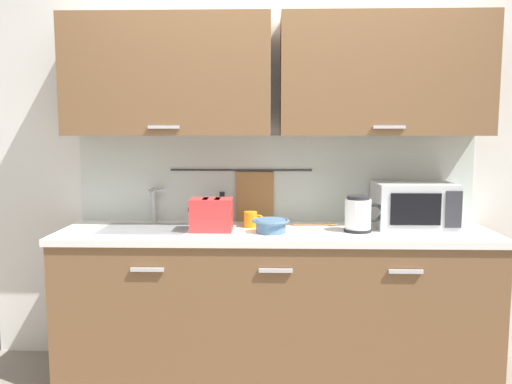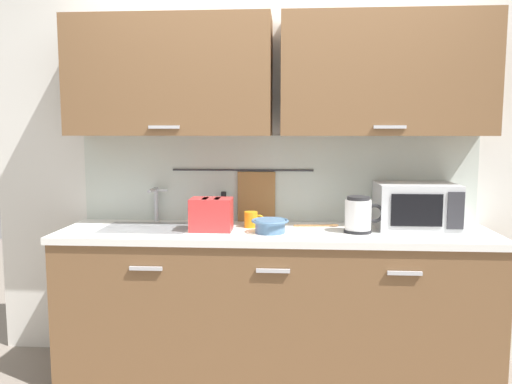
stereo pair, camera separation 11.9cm
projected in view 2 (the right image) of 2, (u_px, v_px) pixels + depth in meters
counter_unit at (273, 303)px, 3.05m from camera, size 2.53×0.64×0.90m
back_wall_assembly at (277, 124)px, 3.15m from camera, size 3.70×0.41×2.50m
sink_faucet at (155, 199)px, 3.26m from camera, size 0.09×0.17×0.22m
microwave at (416, 206)px, 3.03m from camera, size 0.46×0.35×0.27m
electric_kettle at (359, 215)px, 2.91m from camera, size 0.23×0.16×0.21m
dish_soap_bottle at (224, 209)px, 3.24m from camera, size 0.06×0.06×0.20m
mug_near_sink at (251, 219)px, 3.08m from camera, size 0.12×0.08×0.09m
mixing_bowl at (270, 225)px, 2.91m from camera, size 0.21×0.21×0.08m
toaster at (211, 214)px, 2.97m from camera, size 0.26×0.17×0.19m
wooden_spoon at (322, 225)px, 3.11m from camera, size 0.28×0.05×0.01m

